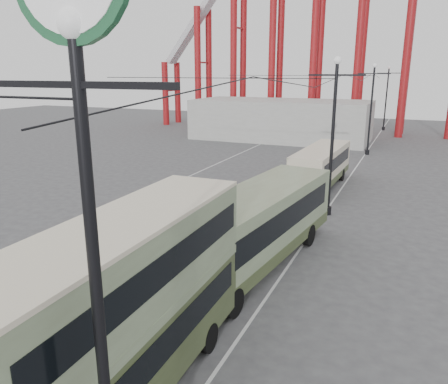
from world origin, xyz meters
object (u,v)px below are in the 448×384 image
at_px(single_decker_green, 254,226).
at_px(single_decker_cream, 321,165).
at_px(lamp_post_near, 81,116).
at_px(double_decker_bus, 126,303).
at_px(pedestrian, 128,251).

bearing_deg(single_decker_green, single_decker_cream, 97.62).
distance_m(single_decker_green, single_decker_cream, 15.42).
bearing_deg(lamp_post_near, single_decker_green, 97.64).
bearing_deg(double_decker_bus, single_decker_green, 87.64).
xyz_separation_m(lamp_post_near, pedestrian, (-6.61, 9.62, -6.96)).
bearing_deg(pedestrian, lamp_post_near, 119.06).
bearing_deg(double_decker_bus, pedestrian, 125.23).
bearing_deg(double_decker_bus, lamp_post_near, -60.58).
bearing_deg(single_decker_green, lamp_post_near, -75.44).
distance_m(single_decker_green, pedestrian, 5.67).
height_order(single_decker_green, single_decker_cream, single_decker_green).
relative_size(double_decker_bus, pedestrian, 5.26).
bearing_deg(single_decker_cream, lamp_post_near, -83.96).
bearing_deg(lamp_post_near, pedestrian, 124.47).
xyz_separation_m(double_decker_bus, single_decker_green, (0.21, 9.01, -0.88)).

